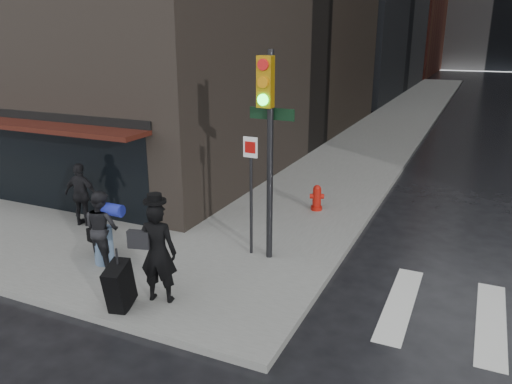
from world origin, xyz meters
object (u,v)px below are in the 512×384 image
man_jeans (102,228)px  fire_hydrant (317,199)px  man_overcoat (150,258)px  man_greycoat (82,195)px  traffic_light (266,130)px

man_jeans → fire_hydrant: bearing=-109.5°
fire_hydrant → man_jeans: bearing=-120.9°
man_overcoat → man_jeans: size_ratio=1.30×
man_overcoat → man_greycoat: (-3.99, 2.53, -0.07)m
man_greycoat → traffic_light: bearing=174.0°
man_overcoat → traffic_light: 3.51m
man_jeans → man_greycoat: bearing=-26.2°
man_overcoat → man_greycoat: man_overcoat is taller
traffic_light → fire_hydrant: traffic_light is taller
man_overcoat → man_jeans: bearing=-39.5°
man_overcoat → fire_hydrant: (1.20, 6.20, -0.57)m
man_overcoat → fire_hydrant: man_overcoat is taller
traffic_light → fire_hydrant: (0.04, 3.57, -2.58)m
man_greycoat → traffic_light: size_ratio=0.37×
man_greycoat → fire_hydrant: bearing=-151.8°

